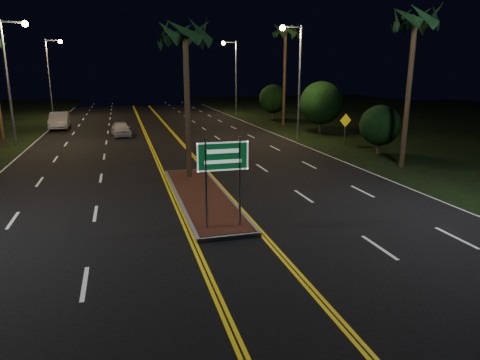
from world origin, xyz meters
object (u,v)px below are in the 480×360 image
object	(u,v)px
median_island	(202,196)
shrub_mid	(321,103)
palm_median	(185,33)
car_far	(59,119)
streetlight_left_mid	(12,69)
shrub_far	(273,99)
streetlight_right_far	(233,69)
shrub_near	(380,125)
palm_right_near	(416,19)
highway_sign	(223,165)
car_near	(121,128)
streetlight_left_far	(52,69)
warning_sign	(345,125)
palm_right_far	(286,32)
streetlight_right_mid	(296,69)

from	to	relation	value
median_island	shrub_mid	distance (m)	22.18
palm_median	car_far	size ratio (longest dim) A/B	1.50
streetlight_left_mid	shrub_far	size ratio (longest dim) A/B	2.27
streetlight_right_far	shrub_near	size ratio (longest dim) A/B	2.73
palm_median	palm_right_near	size ratio (longest dim) A/B	0.89
highway_sign	car_near	distance (m)	24.71
streetlight_left_far	palm_median	xyz separation A→B (m)	(10.61, -33.50, 1.62)
car_far	warning_sign	xyz separation A→B (m)	(22.06, -16.13, 0.63)
car_near	warning_sign	distance (m)	18.90
shrub_near	car_far	world-z (taller)	shrub_near
palm_right_far	car_far	distance (m)	23.68
median_island	palm_median	bearing A→B (deg)	90.00
palm_right_far	shrub_mid	distance (m)	8.87
streetlight_left_mid	warning_sign	world-z (taller)	streetlight_left_mid
palm_median	streetlight_right_far	bearing A→B (deg)	71.38
palm_median	palm_right_near	world-z (taller)	palm_right_near
streetlight_left_mid	streetlight_right_mid	world-z (taller)	same
shrub_near	shrub_far	xyz separation A→B (m)	(0.30, 22.00, 0.39)
median_island	warning_sign	bearing A→B (deg)	39.57
streetlight_right_far	warning_sign	world-z (taller)	streetlight_right_far
car_near	streetlight_left_far	bearing A→B (deg)	108.69
median_island	highway_sign	size ratio (longest dim) A/B	3.20
streetlight_right_mid	palm_right_far	distance (m)	9.00
median_island	car_near	distance (m)	20.50
highway_sign	warning_sign	size ratio (longest dim) A/B	1.34
streetlight_right_far	car_near	distance (m)	20.90
streetlight_left_far	car_near	size ratio (longest dim) A/B	2.05
median_island	shrub_far	size ratio (longest dim) A/B	2.59
highway_sign	warning_sign	bearing A→B (deg)	48.98
palm_median	palm_right_far	xyz separation A→B (m)	(12.80, 19.50, 1.87)
shrub_far	car_far	world-z (taller)	shrub_far
median_island	shrub_mid	size ratio (longest dim) A/B	2.22
highway_sign	streetlight_left_far	distance (m)	42.67
median_island	streetlight_left_mid	xyz separation A→B (m)	(-10.61, 17.00, 5.57)
median_island	shrub_far	distance (m)	32.19
streetlight_left_far	palm_median	bearing A→B (deg)	-72.42
streetlight_left_mid	car_far	xyz separation A→B (m)	(1.55, 9.87, -4.73)
median_island	palm_right_far	size ratio (longest dim) A/B	1.00
streetlight_left_mid	shrub_near	size ratio (longest dim) A/B	2.73
palm_median	car_far	bearing A→B (deg)	111.20
palm_right_near	shrub_near	xyz separation A→B (m)	(1.00, 4.00, -6.27)
streetlight_left_far	car_near	xyz separation A→B (m)	(7.29, -16.78, -4.92)
streetlight_left_mid	warning_sign	distance (m)	24.77
palm_right_far	shrub_far	bearing A→B (deg)	80.54
streetlight_left_far	shrub_mid	xyz separation A→B (m)	(24.61, -20.00, -2.93)
median_island	palm_right_near	xyz separation A→B (m)	(12.50, 3.00, 8.13)
streetlight_left_mid	shrub_mid	world-z (taller)	streetlight_left_mid
car_near	warning_sign	xyz separation A→B (m)	(16.33, -9.48, 0.82)
car_near	car_far	distance (m)	8.78
streetlight_right_far	car_near	xyz separation A→B (m)	(-13.94, -14.78, -4.92)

